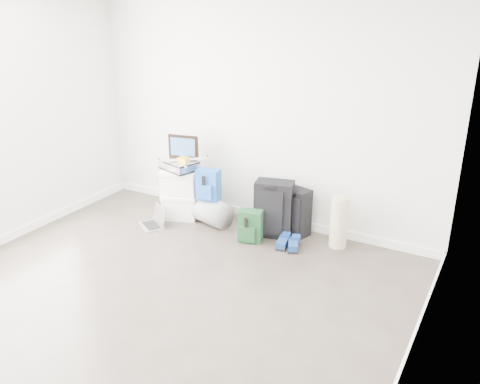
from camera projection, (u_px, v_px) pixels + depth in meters
The scene contains 14 objects.
ground at pixel (128, 321), 4.43m from camera, with size 5.00×5.00×0.00m, color #383029.
room_envelope at pixel (112, 128), 3.82m from camera, with size 4.52×5.02×2.71m.
boxes_stack at pixel (181, 193), 6.41m from camera, with size 0.54×0.49×0.63m.
briefcase at pixel (179, 165), 6.27m from camera, with size 0.43×0.31×0.12m, color #B2B2B7.
painting at pixel (183, 147), 6.28m from camera, with size 0.39×0.10×0.29m.
drone at pixel (183, 160), 6.19m from camera, with size 0.48×0.48×0.05m.
duffel_bag at pixel (210, 211), 6.28m from camera, with size 0.33×0.33×0.53m, color gray.
blue_backpack at pixel (208, 185), 6.13m from camera, with size 0.29×0.23×0.38m.
large_suitcase at pixel (274, 209), 5.90m from camera, with size 0.48×0.37×0.67m.
green_backpack at pixel (250, 227), 5.81m from camera, with size 0.30×0.25×0.38m.
carry_on at pixel (294, 211), 5.96m from camera, with size 0.41×0.32×0.57m.
shoes at pixel (288, 244), 5.71m from camera, with size 0.31×0.30×0.09m.
rolled_rug at pixel (339, 222), 5.65m from camera, with size 0.20×0.20×0.60m, color tan.
laptop at pixel (155, 221), 6.24m from camera, with size 0.41×0.38×0.24m.
Camera 1 is at (2.67, -2.77, 2.66)m, focal length 38.00 mm.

